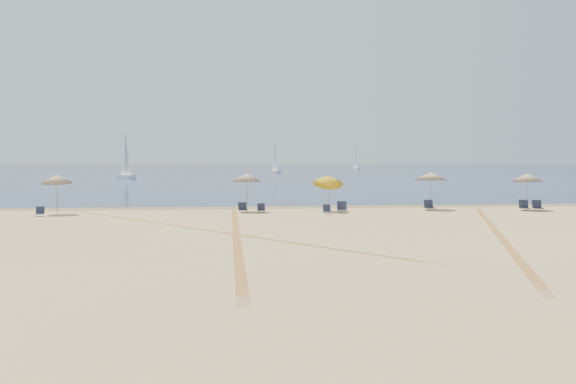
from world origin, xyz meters
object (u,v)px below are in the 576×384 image
at_px(sailboat_1, 126,164).
at_px(chair_3, 261,209).
at_px(umbrella_1, 57,179).
at_px(sailboat_0, 356,163).
at_px(chair_8, 537,206).
at_px(umbrella_4, 431,176).
at_px(chair_2, 243,208).
at_px(umbrella_3, 328,180).
at_px(chair_4, 327,210).
at_px(chair_7, 524,206).
at_px(umbrella_2, 247,177).
at_px(sailboat_2, 275,163).
at_px(chair_6, 429,206).
at_px(chair_5, 342,208).
at_px(umbrella_5, 527,178).
at_px(chair_1, 40,212).

bearing_deg(sailboat_1, chair_3, -108.58).
distance_m(umbrella_1, sailboat_0, 176.19).
distance_m(umbrella_1, chair_8, 31.05).
xyz_separation_m(umbrella_4, chair_2, (-12.77, -0.70, -2.00)).
bearing_deg(chair_2, umbrella_3, -6.20).
distance_m(chair_4, chair_7, 13.48).
height_order(umbrella_1, umbrella_2, umbrella_1).
xyz_separation_m(umbrella_1, chair_3, (12.65, 0.02, -1.96)).
bearing_deg(sailboat_2, umbrella_1, -117.70).
bearing_deg(chair_6, chair_5, -167.74).
height_order(umbrella_5, chair_2, umbrella_5).
xyz_separation_m(umbrella_4, chair_4, (-7.53, -2.39, -2.03)).
relative_size(umbrella_1, chair_7, 3.17).
height_order(chair_7, sailboat_0, sailboat_0).
height_order(chair_3, sailboat_2, sailboat_2).
bearing_deg(umbrella_3, sailboat_1, 107.58).
xyz_separation_m(umbrella_3, chair_6, (6.82, -0.07, -1.78)).
bearing_deg(umbrella_5, chair_7, -134.01).
relative_size(chair_6, sailboat_0, 0.11).
height_order(umbrella_4, sailboat_2, sailboat_2).
distance_m(chair_4, chair_5, 1.22).
bearing_deg(chair_3, umbrella_5, 1.33).
xyz_separation_m(chair_1, chair_4, (17.45, -0.37, 0.00)).
relative_size(umbrella_5, chair_8, 3.18).
distance_m(umbrella_5, chair_7, 1.96).
bearing_deg(chair_7, chair_4, -162.35).
bearing_deg(umbrella_1, chair_8, -1.33).
relative_size(umbrella_3, chair_7, 3.34).
height_order(umbrella_4, sailboat_1, sailboat_1).
relative_size(chair_1, chair_7, 0.78).
xyz_separation_m(sailboat_0, sailboat_2, (-32.03, -47.29, 0.44)).
bearing_deg(chair_2, chair_3, -19.69).
relative_size(chair_7, sailboat_1, 0.10).
relative_size(umbrella_2, umbrella_4, 0.98).
bearing_deg(chair_4, umbrella_2, 149.19).
height_order(umbrella_4, umbrella_5, umbrella_4).
relative_size(umbrella_4, chair_1, 4.12).
distance_m(chair_6, sailboat_2, 119.34).
xyz_separation_m(chair_2, sailboat_2, (13.04, 119.30, 2.19)).
bearing_deg(sailboat_0, chair_8, -114.08).
distance_m(chair_1, chair_8, 31.73).
bearing_deg(sailboat_1, chair_4, -106.04).
bearing_deg(sailboat_0, chair_1, -124.25).
xyz_separation_m(chair_5, chair_6, (6.13, 1.07, -0.01)).
relative_size(umbrella_2, chair_4, 4.04).
distance_m(chair_1, chair_2, 12.28).
bearing_deg(umbrella_5, chair_1, -178.25).
bearing_deg(umbrella_3, chair_6, -0.56).
distance_m(chair_2, chair_5, 6.39).
height_order(umbrella_5, chair_3, umbrella_5).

